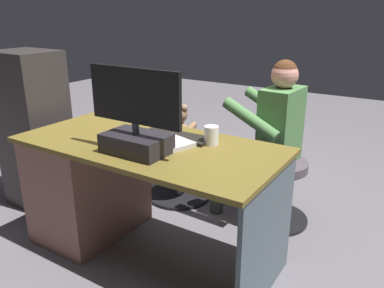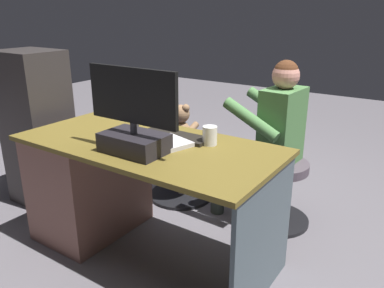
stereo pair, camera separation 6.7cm
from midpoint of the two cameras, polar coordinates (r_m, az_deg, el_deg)
name	(u,v)px [view 1 (the left image)]	position (r m, az deg, el deg)	size (l,w,h in m)	color
ground_plane	(182,228)	(2.73, -2.24, -12.22)	(10.00, 10.00, 0.00)	slate
desk	(101,181)	(2.56, -13.96, -5.27)	(1.51, 0.73, 0.72)	brown
monitor	(136,126)	(2.00, -9.24, 2.57)	(0.56, 0.22, 0.44)	black
keyboard	(177,136)	(2.25, -3.12, 1.18)	(0.42, 0.14, 0.02)	black
computer_mouse	(132,128)	(2.41, -9.55, 2.40)	(0.06, 0.10, 0.04)	black
cup	(211,135)	(2.12, 1.97, 1.27)	(0.08, 0.08, 0.10)	white
tv_remote	(113,136)	(2.30, -12.39, 1.16)	(0.04, 0.15, 0.02)	black
notebook_binder	(162,145)	(2.09, -5.30, -0.21)	(0.22, 0.30, 0.02)	silver
office_chair_teddy	(179,167)	(3.04, -2.54, -3.41)	(0.50, 0.50, 0.45)	black
teddy_bear	(179,125)	(2.93, -2.52, 2.78)	(0.22, 0.22, 0.31)	#8F6949
visitor_chair	(276,185)	(2.75, 11.58, -5.97)	(0.47, 0.47, 0.45)	black
person	(266,130)	(2.64, 10.11, 1.98)	(0.58, 0.50, 1.13)	#4E7F45
equipment_rack	(34,131)	(3.09, -22.78, 1.82)	(0.44, 0.36, 1.15)	#302C2B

